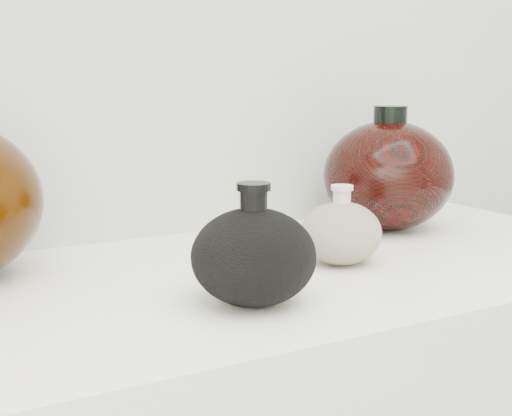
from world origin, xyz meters
TOP-DOWN VIEW (x-y plane):
  - black_gourd_vase at (-0.04, 0.84)m, footprint 0.15×0.15m
  - cream_gourd_vase at (0.14, 0.93)m, footprint 0.11×0.11m
  - right_round_pot at (0.33, 1.06)m, footprint 0.26×0.26m

SIDE VIEW (x-z plane):
  - cream_gourd_vase at x=0.14m, z-range 0.89..1.00m
  - black_gourd_vase at x=-0.04m, z-range 0.89..1.02m
  - right_round_pot at x=0.33m, z-range 0.89..1.09m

